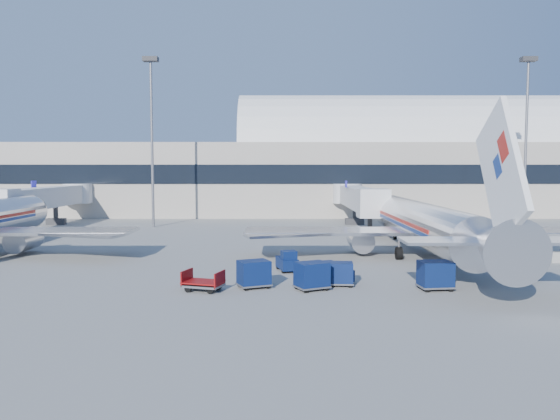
{
  "coord_description": "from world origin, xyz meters",
  "views": [
    {
      "loc": [
        -2.93,
        -43.29,
        7.88
      ],
      "look_at": [
        -2.9,
        6.0,
        4.13
      ],
      "focal_mm": 35.0,
      "sensor_mm": 36.0,
      "label": 1
    }
  ],
  "objects_px": {
    "mast_east": "(527,117)",
    "cart_solo_far": "(519,270)",
    "jetbridge_mid": "(49,198)",
    "tug_lead": "(333,274)",
    "jetbridge_near": "(357,198)",
    "tug_left": "(287,261)",
    "cart_solo_near": "(435,275)",
    "tug_right": "(521,269)",
    "cart_train_b": "(312,275)",
    "cart_open_red": "(204,284)",
    "airliner_main": "(426,225)",
    "mast_west": "(152,117)",
    "cart_train_c": "(254,273)",
    "barrier_near": "(529,257)",
    "cart_train_a": "(340,273)"
  },
  "relations": [
    {
      "from": "mast_east",
      "to": "tug_right",
      "type": "height_order",
      "value": "mast_east"
    },
    {
      "from": "jetbridge_near",
      "to": "tug_left",
      "type": "relative_size",
      "value": 10.03
    },
    {
      "from": "cart_solo_far",
      "to": "jetbridge_mid",
      "type": "bearing_deg",
      "value": 160.98
    },
    {
      "from": "cart_train_a",
      "to": "jetbridge_mid",
      "type": "bearing_deg",
      "value": 137.06
    },
    {
      "from": "cart_train_b",
      "to": "cart_train_c",
      "type": "height_order",
      "value": "cart_train_c"
    },
    {
      "from": "jetbridge_mid",
      "to": "mast_west",
      "type": "xyz_separation_m",
      "value": [
        14.4,
        -0.81,
        10.86
      ]
    },
    {
      "from": "barrier_near",
      "to": "cart_train_b",
      "type": "xyz_separation_m",
      "value": [
        -18.84,
        -10.33,
        0.52
      ]
    },
    {
      "from": "jetbridge_near",
      "to": "cart_solo_near",
      "type": "xyz_separation_m",
      "value": [
        -0.4,
        -39.12,
        -2.92
      ]
    },
    {
      "from": "tug_right",
      "to": "cart_solo_near",
      "type": "xyz_separation_m",
      "value": [
        -7.36,
        -4.03,
        0.4
      ]
    },
    {
      "from": "tug_right",
      "to": "cart_open_red",
      "type": "bearing_deg",
      "value": -120.65
    },
    {
      "from": "airliner_main",
      "to": "mast_west",
      "type": "height_order",
      "value": "mast_west"
    },
    {
      "from": "mast_east",
      "to": "cart_solo_near",
      "type": "relative_size",
      "value": 9.81
    },
    {
      "from": "jetbridge_mid",
      "to": "cart_solo_near",
      "type": "relative_size",
      "value": 11.94
    },
    {
      "from": "airliner_main",
      "to": "cart_train_c",
      "type": "relative_size",
      "value": 14.86
    },
    {
      "from": "jetbridge_mid",
      "to": "tug_lead",
      "type": "relative_size",
      "value": 10.24
    },
    {
      "from": "cart_open_red",
      "to": "mast_east",
      "type": "bearing_deg",
      "value": 62.66
    },
    {
      "from": "mast_east",
      "to": "tug_left",
      "type": "height_order",
      "value": "mast_east"
    },
    {
      "from": "jetbridge_near",
      "to": "cart_train_c",
      "type": "relative_size",
      "value": 10.97
    },
    {
      "from": "airliner_main",
      "to": "tug_lead",
      "type": "height_order",
      "value": "airliner_main"
    },
    {
      "from": "mast_east",
      "to": "tug_right",
      "type": "distance_m",
      "value": 40.19
    },
    {
      "from": "tug_lead",
      "to": "jetbridge_mid",
      "type": "bearing_deg",
      "value": 115.29
    },
    {
      "from": "cart_train_c",
      "to": "cart_solo_far",
      "type": "distance_m",
      "value": 18.56
    },
    {
      "from": "tug_right",
      "to": "cart_solo_far",
      "type": "height_order",
      "value": "cart_solo_far"
    },
    {
      "from": "tug_left",
      "to": "cart_train_b",
      "type": "relative_size",
      "value": 1.08
    },
    {
      "from": "cart_open_red",
      "to": "jetbridge_mid",
      "type": "bearing_deg",
      "value": 141.0
    },
    {
      "from": "jetbridge_mid",
      "to": "cart_train_b",
      "type": "height_order",
      "value": "jetbridge_mid"
    },
    {
      "from": "mast_east",
      "to": "jetbridge_near",
      "type": "bearing_deg",
      "value": 177.93
    },
    {
      "from": "tug_right",
      "to": "cart_train_a",
      "type": "distance_m",
      "value": 13.73
    },
    {
      "from": "tug_left",
      "to": "tug_right",
      "type": "bearing_deg",
      "value": -111.98
    },
    {
      "from": "mast_east",
      "to": "cart_solo_far",
      "type": "bearing_deg",
      "value": -114.45
    },
    {
      "from": "tug_right",
      "to": "cart_train_c",
      "type": "relative_size",
      "value": 0.88
    },
    {
      "from": "jetbridge_mid",
      "to": "cart_solo_far",
      "type": "bearing_deg",
      "value": -37.08
    },
    {
      "from": "tug_left",
      "to": "cart_train_b",
      "type": "bearing_deg",
      "value": 179.37
    },
    {
      "from": "airliner_main",
      "to": "cart_solo_near",
      "type": "height_order",
      "value": "airliner_main"
    },
    {
      "from": "tug_lead",
      "to": "tug_right",
      "type": "distance_m",
      "value": 13.99
    },
    {
      "from": "barrier_near",
      "to": "tug_left",
      "type": "bearing_deg",
      "value": -169.42
    },
    {
      "from": "airliner_main",
      "to": "cart_train_a",
      "type": "height_order",
      "value": "airliner_main"
    },
    {
      "from": "mast_east",
      "to": "tug_right",
      "type": "xyz_separation_m",
      "value": [
        -15.44,
        -34.28,
        -14.19
      ]
    },
    {
      "from": "cart_train_b",
      "to": "cart_solo_far",
      "type": "distance_m",
      "value": 14.9
    },
    {
      "from": "barrier_near",
      "to": "cart_solo_near",
      "type": "distance_m",
      "value": 14.94
    },
    {
      "from": "jetbridge_mid",
      "to": "cart_solo_far",
      "type": "relative_size",
      "value": 13.31
    },
    {
      "from": "cart_train_c",
      "to": "cart_solo_near",
      "type": "bearing_deg",
      "value": -25.52
    },
    {
      "from": "cart_train_a",
      "to": "airliner_main",
      "type": "bearing_deg",
      "value": 56.45
    },
    {
      "from": "tug_right",
      "to": "cart_train_c",
      "type": "height_order",
      "value": "cart_train_c"
    },
    {
      "from": "mast_east",
      "to": "barrier_near",
      "type": "bearing_deg",
      "value": -113.2
    },
    {
      "from": "barrier_near",
      "to": "tug_left",
      "type": "distance_m",
      "value": 20.7
    },
    {
      "from": "tug_left",
      "to": "cart_solo_near",
      "type": "height_order",
      "value": "cart_solo_near"
    },
    {
      "from": "cart_train_b",
      "to": "cart_solo_near",
      "type": "relative_size",
      "value": 1.1
    },
    {
      "from": "tug_left",
      "to": "cart_train_a",
      "type": "height_order",
      "value": "tug_left"
    },
    {
      "from": "jetbridge_mid",
      "to": "tug_lead",
      "type": "bearing_deg",
      "value": -46.71
    }
  ]
}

